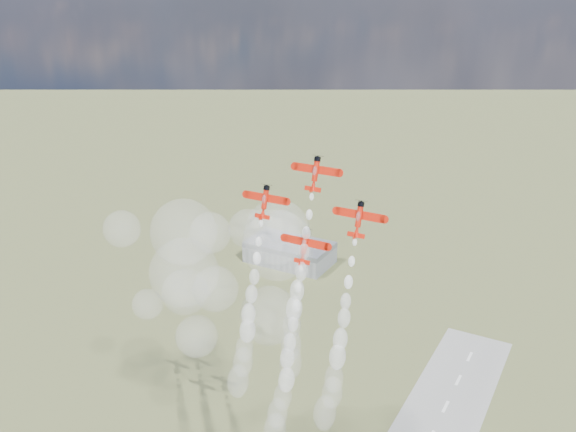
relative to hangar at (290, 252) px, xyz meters
The scene contains 10 objects.
hangar is the anchor object (origin of this frame).
plane_lead 225.75m from the hangar, 59.50° to the right, with size 11.88×4.88×8.25m.
plane_left 218.54m from the hangar, 63.07° to the right, with size 11.88×4.88×8.25m.
plane_right 229.78m from the hangar, 56.87° to the right, with size 11.88×4.88×8.25m.
plane_slot 222.34m from the hangar, 60.25° to the right, with size 11.88×4.88×8.25m.
smoke_trail_lead 220.00m from the hangar, 61.01° to the right, with size 5.58×14.62×42.49m.
smoke_trail_left 214.29m from the hangar, 64.49° to the right, with size 5.18×15.72×41.67m.
smoke_trail_right 225.70m from the hangar, 58.56° to the right, with size 5.56×16.00×41.98m.
smoke_trail_slot 219.79m from the hangar, 61.81° to the right, with size 5.40×15.53×41.67m.
drifted_smoke_cloud 184.91m from the hangar, 67.68° to the right, with size 67.52×42.95×53.76m.
Camera 1 is at (41.85, -114.93, 155.43)m, focal length 38.00 mm.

